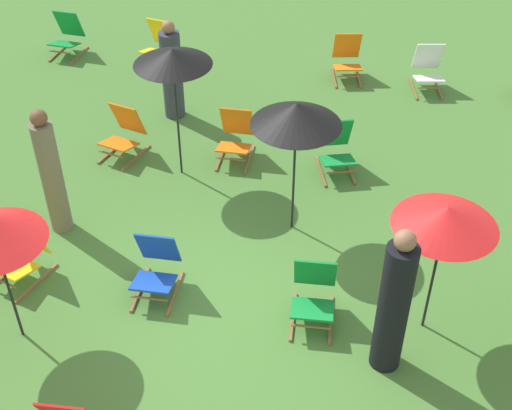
% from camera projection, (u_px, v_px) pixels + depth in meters
% --- Properties ---
extents(ground_plane, '(40.00, 40.00, 0.00)m').
position_uv_depth(ground_plane, '(238.00, 298.00, 8.44)').
color(ground_plane, '#477A33').
extents(deckchair_0, '(0.66, 0.86, 0.83)m').
position_uv_depth(deckchair_0, '(124.00, 133.00, 10.62)').
color(deckchair_0, olive).
rests_on(deckchair_0, ground).
extents(deckchair_1, '(0.53, 0.79, 0.83)m').
position_uv_depth(deckchair_1, '(67.00, 36.00, 13.28)').
color(deckchair_1, olive).
rests_on(deckchair_1, ground).
extents(deckchair_2, '(0.49, 0.77, 0.83)m').
position_uv_depth(deckchair_2, '(235.00, 137.00, 10.55)').
color(deckchair_2, olive).
rests_on(deckchair_2, ground).
extents(deckchair_3, '(0.52, 0.79, 0.83)m').
position_uv_depth(deckchair_3, '(314.00, 293.00, 7.99)').
color(deckchair_3, olive).
rests_on(deckchair_3, ground).
extents(deckchair_4, '(0.62, 0.84, 0.83)m').
position_uv_depth(deckchair_4, '(347.00, 58.00, 12.55)').
color(deckchair_4, olive).
rests_on(deckchair_4, ground).
extents(deckchair_5, '(0.61, 0.84, 0.83)m').
position_uv_depth(deckchair_5, '(428.00, 69.00, 12.23)').
color(deckchair_5, olive).
rests_on(deckchair_5, ground).
extents(deckchair_9, '(0.63, 0.85, 0.83)m').
position_uv_depth(deckchair_9, '(159.00, 44.00, 13.00)').
color(deckchair_9, olive).
rests_on(deckchair_9, ground).
extents(deckchair_11, '(0.50, 0.77, 0.83)m').
position_uv_depth(deckchair_11, '(156.00, 267.00, 8.33)').
color(deckchair_11, olive).
rests_on(deckchair_11, ground).
extents(deckchair_12, '(0.68, 0.87, 0.83)m').
position_uv_depth(deckchair_12, '(336.00, 149.00, 10.29)').
color(deckchair_12, olive).
rests_on(deckchair_12, ground).
extents(deckchair_13, '(0.68, 0.87, 0.83)m').
position_uv_depth(deckchair_13, '(20.00, 254.00, 8.52)').
color(deckchair_13, olive).
rests_on(deckchair_13, ground).
extents(umbrella_1, '(1.10, 1.10, 1.75)m').
position_uv_depth(umbrella_1, '(446.00, 217.00, 7.09)').
color(umbrella_1, black).
rests_on(umbrella_1, ground).
extents(umbrella_3, '(1.12, 1.12, 1.92)m').
position_uv_depth(umbrella_3, '(296.00, 114.00, 8.38)').
color(umbrella_3, black).
rests_on(umbrella_3, ground).
extents(umbrella_4, '(1.07, 1.07, 2.00)m').
position_uv_depth(umbrella_4, '(172.00, 57.00, 9.29)').
color(umbrella_4, black).
rests_on(umbrella_4, ground).
extents(person_0, '(0.29, 0.29, 1.82)m').
position_uv_depth(person_0, '(51.00, 175.00, 8.94)').
color(person_0, '#72664C').
rests_on(person_0, ground).
extents(person_1, '(0.47, 0.47, 1.67)m').
position_uv_depth(person_1, '(172.00, 73.00, 11.27)').
color(person_1, '#333847').
rests_on(person_1, ground).
extents(person_2, '(0.36, 0.36, 1.88)m').
position_uv_depth(person_2, '(394.00, 306.00, 7.14)').
color(person_2, black).
rests_on(person_2, ground).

